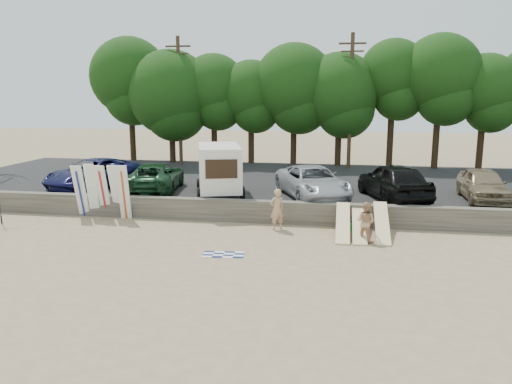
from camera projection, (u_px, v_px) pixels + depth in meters
The scene contains 25 objects.
ground at pixel (301, 243), 19.42m from camera, with size 120.00×120.00×0.00m, color tan.
seawall at pixel (306, 213), 22.22m from camera, with size 44.00×0.50×1.00m, color #6B6356.
parking_lot at pixel (315, 186), 29.51m from camera, with size 44.00×14.50×0.70m, color #282828.
treeline at pixel (298, 85), 35.28m from camera, with size 33.99×6.67×9.26m.
utility_poles at pixel (351, 98), 33.52m from camera, with size 25.80×0.26×9.00m.
box_trailer at pixel (219, 168), 24.94m from camera, with size 3.09×4.34×2.51m.
car_0 at pixel (94, 174), 27.02m from camera, with size 2.61×5.65×1.57m, color #121441.
car_1 at pixel (155, 177), 26.18m from camera, with size 2.46×5.34×1.48m, color #12331B.
car_2 at pixel (313, 182), 24.54m from camera, with size 2.54×5.50×1.53m, color #B0AFB5.
car_3 at pixel (394, 181), 24.03m from camera, with size 2.13×5.29×1.80m, color black.
car_4 at pixel (483, 185), 23.83m from camera, with size 1.81×4.50×1.53m, color #887557.
surfboard_upright_0 at pixel (80, 191), 23.27m from camera, with size 0.50×0.06×2.60m, color white.
surfboard_upright_1 at pixel (92, 190), 23.33m from camera, with size 0.50×0.06×2.60m, color white.
surfboard_upright_2 at pixel (103, 191), 23.23m from camera, with size 0.50×0.06×2.60m, color white.
surfboard_upright_3 at pixel (116, 192), 23.16m from camera, with size 0.50×0.06×2.60m, color white.
surfboard_upright_4 at pixel (124, 192), 22.87m from camera, with size 0.50×0.06×2.60m, color white.
surfboard_low_0 at pixel (343, 222), 20.46m from camera, with size 0.56×3.00×0.07m, color beige.
surfboard_low_1 at pixel (359, 224), 20.41m from camera, with size 0.56×3.00×0.07m, color beige.
surfboard_low_2 at pixel (382, 223), 20.27m from camera, with size 0.56×3.00×0.07m, color beige.
beachgoer_a at pixel (277, 209), 21.24m from camera, with size 0.65×0.43×1.79m, color tan.
beachgoer_b at pixel (366, 222), 19.53m from camera, with size 0.78×0.61×1.60m, color tan.
cooler at pixel (355, 227), 21.20m from camera, with size 0.38×0.30×0.32m, color green.
gear_bag at pixel (358, 227), 21.34m from camera, with size 0.30×0.25×0.22m, color #D14118.
beach_towel at pixel (224, 254), 18.06m from camera, with size 1.50×1.50×0.00m, color white.
beach_umbrella at pixel (0, 198), 22.19m from camera, with size 2.58×2.63×2.36m, color black.
Camera 1 is at (1.40, -18.69, 5.72)m, focal length 35.00 mm.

